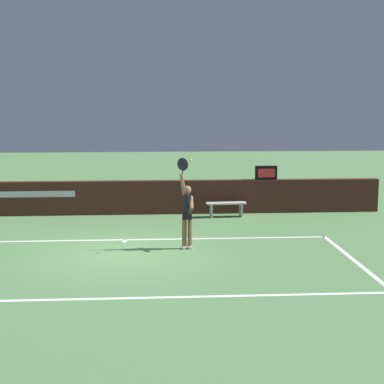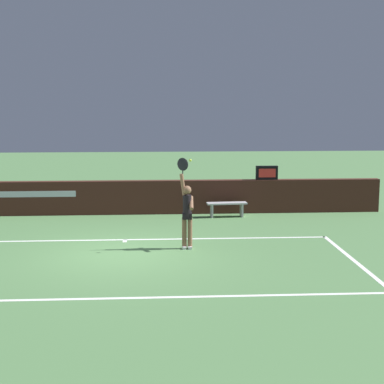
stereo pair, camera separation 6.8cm
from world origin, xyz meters
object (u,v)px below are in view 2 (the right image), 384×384
(tennis_player, at_px, (187,211))
(courtside_bench_near, at_px, (227,206))
(speed_display, at_px, (267,173))
(tennis_ball, at_px, (190,160))

(tennis_player, xyz_separation_m, courtside_bench_near, (1.56, 4.24, -0.64))
(speed_display, height_order, courtside_bench_near, speed_display)
(speed_display, bearing_deg, tennis_player, -121.36)
(tennis_ball, bearing_deg, tennis_player, 105.21)
(speed_display, bearing_deg, courtside_bench_near, -153.63)
(speed_display, distance_m, tennis_player, 5.83)
(tennis_player, height_order, tennis_ball, tennis_player)
(tennis_ball, xyz_separation_m, courtside_bench_near, (1.48, 4.51, -2.01))
(speed_display, distance_m, courtside_bench_near, 1.94)
(speed_display, xyz_separation_m, tennis_player, (-3.03, -4.97, -0.39))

